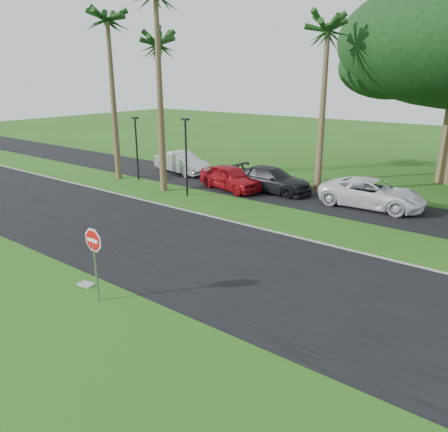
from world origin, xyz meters
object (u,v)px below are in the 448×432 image
Objects in this scene: car_silver at (182,163)px; car_red at (231,178)px; car_minivan at (372,194)px; stop_sign_near at (94,250)px; car_dark at (271,180)px.

car_silver is 1.04× the size of car_red.
car_minivan is (14.39, -0.12, -0.01)m from car_silver.
car_red is (-5.21, 14.25, -0.99)m from stop_sign_near.
car_red is (5.85, -1.72, -0.00)m from car_silver.
stop_sign_near is 0.55× the size of car_silver.
stop_sign_near is 16.23m from car_minivan.
car_red is 8.69m from car_minivan.
stop_sign_near is at bearing -148.97° from car_red.
car_dark is at bearing -85.44° from car_silver.
stop_sign_near reaches higher than car_minivan.
stop_sign_near reaches higher than car_red.
car_red is 0.88× the size of car_dark.
car_minivan is (3.33, 15.85, -0.99)m from stop_sign_near.
car_minivan is (8.54, 1.60, -0.00)m from car_red.
car_red is at bearing 97.58° from car_minivan.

